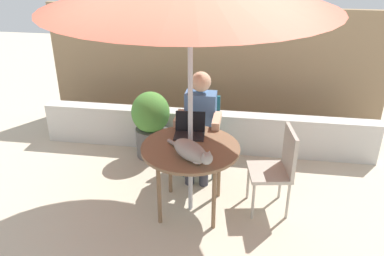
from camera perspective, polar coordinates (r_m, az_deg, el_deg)
name	(u,v)px	position (r m, az deg, el deg)	size (l,w,h in m)	color
ground_plane	(191,208)	(4.28, -0.20, -11.16)	(14.00, 14.00, 0.00)	beige
fence_back	(213,67)	(5.76, 3.03, 8.47)	(4.69, 0.08, 1.68)	#937756
planter_wall_low	(206,131)	(5.21, 1.93, -0.41)	(4.22, 0.20, 0.52)	beige
patio_table	(190,153)	(3.91, -0.22, -3.48)	(0.95, 0.95, 0.72)	brown
chair_occupied	(201,128)	(4.70, 1.34, 0.04)	(0.40, 0.40, 0.89)	#1E606B
chair_empty	(279,164)	(4.08, 12.03, -4.99)	(0.46, 0.46, 0.89)	#B2A899
person_seated	(200,120)	(4.49, 1.10, 1.11)	(0.48, 0.48, 1.23)	#4C72A5
laptop	(190,128)	(4.09, -0.30, -0.03)	(0.31, 0.27, 0.21)	black
cat	(192,152)	(3.63, -0.04, -3.31)	(0.49, 0.50, 0.17)	gray
potted_plant_near_fence	(151,123)	(5.01, -5.76, 0.77)	(0.47, 0.47, 0.84)	#595654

